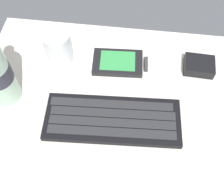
{
  "coord_description": "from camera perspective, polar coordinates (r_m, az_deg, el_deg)",
  "views": [
    {
      "loc": [
        3.64,
        -30.2,
        53.81
      ],
      "look_at": [
        0.0,
        0.0,
        3.0
      ],
      "focal_mm": 44.23,
      "sensor_mm": 36.0,
      "label": 1
    }
  ],
  "objects": [
    {
      "name": "keyboard",
      "position": [
        0.59,
        0.11,
        -4.46
      ],
      "size": [
        29.59,
        12.67,
        1.7
      ],
      "color": "black",
      "rests_on": "ground_plane"
    },
    {
      "name": "charger_block",
      "position": [
        0.7,
        17.56,
        6.39
      ],
      "size": [
        7.22,
        5.87,
        2.4
      ],
      "primitive_type": "cube",
      "rotation": [
        0.0,
        0.0,
        -0.04
      ],
      "color": "black",
      "rests_on": "ground_plane"
    },
    {
      "name": "juice_cup",
      "position": [
        0.67,
        -11.0,
        10.02
      ],
      "size": [
        6.4,
        6.4,
        8.5
      ],
      "color": "silver",
      "rests_on": "ground_plane"
    },
    {
      "name": "ground_plane",
      "position": [
        0.63,
        -0.03,
        -2.06
      ],
      "size": [
        64.0,
        48.0,
        2.8
      ],
      "color": "beige"
    },
    {
      "name": "handheld_device",
      "position": [
        0.68,
        1.74,
        7.29
      ],
      "size": [
        13.12,
        8.31,
        1.5
      ],
      "color": "black",
      "rests_on": "ground_plane"
    }
  ]
}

